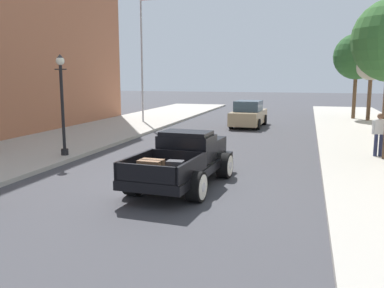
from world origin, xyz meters
name	(u,v)px	position (x,y,z in m)	size (l,w,h in m)	color
ground_plane	(169,182)	(0.00, 0.00, 0.00)	(140.00, 140.00, 0.00)	#3D3D42
hotrod_truck_black	(186,159)	(0.54, -0.06, 0.75)	(2.43, 5.03, 1.58)	black
car_background_tan	(249,115)	(0.39, 14.46, 0.77)	(2.02, 4.38, 1.65)	tan
pedestrian_sidewalk_right	(379,132)	(6.63, 5.30, 1.09)	(0.53, 0.22, 1.65)	#232847
street_lamp_near	(62,97)	(-5.06, 2.29, 2.39)	(0.50, 0.32, 3.85)	black
flagpole	(145,36)	(-6.49, 14.31, 5.77)	(1.74, 0.16, 9.16)	#B2B2B7
street_tree_third	(371,65)	(8.01, 19.12, 3.88)	(2.08, 2.08, 4.82)	brown
street_tree_farthest	(357,57)	(7.17, 20.24, 4.53)	(3.23, 3.23, 6.01)	brown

